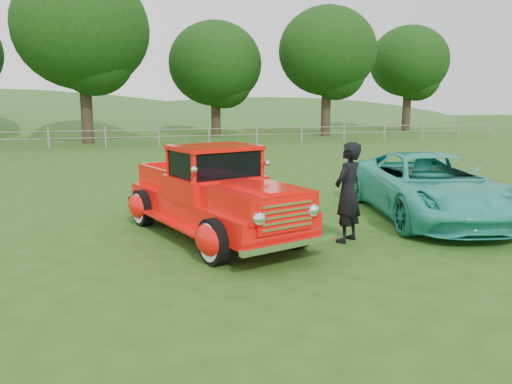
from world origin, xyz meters
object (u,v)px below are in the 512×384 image
object	(u,v)px
tree_far_east	(409,62)
teal_sedan	(430,186)
red_pickup	(214,196)
man	(348,192)
tree_near_west	(82,29)
tree_mid_east	(327,51)
tree_near_east	(215,64)

from	to	relation	value
tree_far_east	teal_sedan	xyz separation A→B (m)	(-18.27, -28.32, -5.14)
red_pickup	tree_far_east	bearing A→B (deg)	34.18
teal_sedan	man	distance (m)	2.92
tree_near_west	man	distance (m)	25.71
tree_mid_east	red_pickup	xyz separation A→B (m)	(-14.22, -25.41, -5.38)
tree_near_west	man	bearing A→B (deg)	-78.30
tree_near_west	teal_sedan	bearing A→B (deg)	-71.66
tree_near_east	tree_mid_east	distance (m)	8.30
teal_sedan	man	xyz separation A→B (m)	(-2.66, -1.19, 0.21)
tree_mid_east	teal_sedan	world-z (taller)	tree_mid_east
tree_near_west	red_pickup	world-z (taller)	tree_near_west
tree_near_east	red_pickup	bearing A→B (deg)	-102.78
tree_far_east	red_pickup	xyz separation A→B (m)	(-23.22, -28.41, -5.06)
tree_near_east	tree_far_east	distance (m)	17.04
teal_sedan	man	bearing A→B (deg)	-142.37
tree_far_east	red_pickup	distance (m)	37.04
man	tree_mid_east	bearing A→B (deg)	-149.66
tree_far_east	tree_near_east	bearing A→B (deg)	-176.63
teal_sedan	tree_mid_east	bearing A→B (deg)	83.42
man	red_pickup	bearing A→B (deg)	-61.14
tree_mid_east	red_pickup	world-z (taller)	tree_mid_east
tree_far_east	teal_sedan	bearing A→B (deg)	-122.82
tree_far_east	tree_mid_east	bearing A→B (deg)	-161.57
tree_near_west	teal_sedan	world-z (taller)	tree_near_west
tree_near_west	tree_mid_east	distance (m)	17.13
tree_mid_east	man	world-z (taller)	tree_mid_east
tree_near_west	tree_mid_east	bearing A→B (deg)	6.71
tree_far_east	teal_sedan	world-z (taller)	tree_far_east
tree_far_east	teal_sedan	distance (m)	34.09
tree_near_west	man	xyz separation A→B (m)	(5.08, -24.51, -5.86)
tree_far_east	man	world-z (taller)	tree_far_east
red_pickup	teal_sedan	xyz separation A→B (m)	(4.95, 0.09, -0.07)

